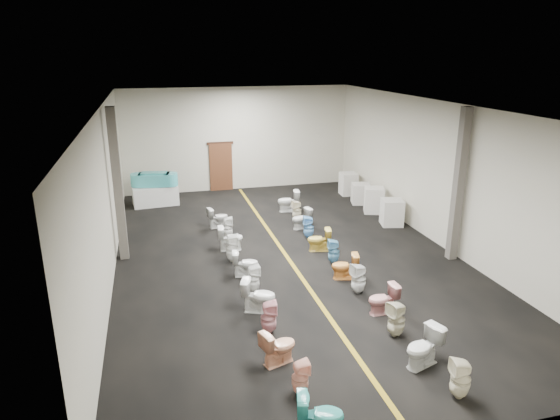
{
  "coord_description": "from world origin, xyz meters",
  "views": [
    {
      "loc": [
        -3.74,
        -13.62,
        5.95
      ],
      "look_at": [
        0.09,
        1.0,
        1.12
      ],
      "focal_mm": 32.0,
      "sensor_mm": 36.0,
      "label": 1
    }
  ],
  "objects_px": {
    "toilet_left_1": "(300,378)",
    "toilet_right_0": "(460,379)",
    "display_table": "(156,195)",
    "toilet_left_6": "(245,264)",
    "toilet_right_2": "(396,319)",
    "toilet_right_8": "(309,227)",
    "toilet_right_6": "(334,251)",
    "bathtub": "(154,179)",
    "toilet_left_10": "(218,217)",
    "toilet_right_1": "(424,347)",
    "appliance_crate_a": "(392,212)",
    "toilet_right_7": "(319,240)",
    "toilet_left_5": "(253,279)",
    "toilet_right_3": "(383,299)",
    "toilet_left_7": "(232,248)",
    "appliance_crate_b": "(374,200)",
    "toilet_left_2": "(278,346)",
    "toilet_left_0": "(320,415)",
    "toilet_left_9": "(228,228)",
    "toilet_right_10": "(297,210)",
    "toilet_right_9": "(301,219)",
    "toilet_right_11": "(288,201)",
    "toilet_left_3": "(269,317)",
    "appliance_crate_c": "(361,194)",
    "toilet_left_4": "(259,296)",
    "toilet_left_8": "(230,238)",
    "toilet_right_5": "(345,266)",
    "appliance_crate_d": "(348,184)"
  },
  "relations": [
    {
      "from": "display_table",
      "to": "toilet_right_7",
      "type": "bearing_deg",
      "value": -52.77
    },
    {
      "from": "display_table",
      "to": "toilet_right_8",
      "type": "height_order",
      "value": "display_table"
    },
    {
      "from": "toilet_left_6",
      "to": "toilet_right_10",
      "type": "height_order",
      "value": "toilet_right_10"
    },
    {
      "from": "toilet_right_10",
      "to": "toilet_left_6",
      "type": "bearing_deg",
      "value": -39.78
    },
    {
      "from": "toilet_left_1",
      "to": "toilet_right_0",
      "type": "distance_m",
      "value": 2.85
    },
    {
      "from": "display_table",
      "to": "toilet_left_7",
      "type": "relative_size",
      "value": 2.12
    },
    {
      "from": "toilet_right_8",
      "to": "toilet_left_4",
      "type": "bearing_deg",
      "value": -21.35
    },
    {
      "from": "toilet_left_0",
      "to": "toilet_right_2",
      "type": "height_order",
      "value": "toilet_right_2"
    },
    {
      "from": "toilet_right_3",
      "to": "appliance_crate_b",
      "type": "bearing_deg",
      "value": 154.8
    },
    {
      "from": "toilet_left_5",
      "to": "toilet_right_3",
      "type": "distance_m",
      "value": 3.32
    },
    {
      "from": "appliance_crate_c",
      "to": "toilet_right_1",
      "type": "bearing_deg",
      "value": -107.15
    },
    {
      "from": "toilet_right_7",
      "to": "toilet_right_10",
      "type": "bearing_deg",
      "value": -171.87
    },
    {
      "from": "appliance_crate_d",
      "to": "toilet_left_8",
      "type": "height_order",
      "value": "appliance_crate_d"
    },
    {
      "from": "toilet_right_2",
      "to": "toilet_right_8",
      "type": "xyz_separation_m",
      "value": [
        0.0,
        6.2,
        -0.03
      ]
    },
    {
      "from": "toilet_left_9",
      "to": "toilet_right_2",
      "type": "height_order",
      "value": "toilet_right_2"
    },
    {
      "from": "appliance_crate_c",
      "to": "appliance_crate_b",
      "type": "bearing_deg",
      "value": -90.0
    },
    {
      "from": "toilet_left_10",
      "to": "toilet_right_1",
      "type": "distance_m",
      "value": 9.55
    },
    {
      "from": "toilet_left_9",
      "to": "toilet_right_5",
      "type": "height_order",
      "value": "toilet_left_9"
    },
    {
      "from": "appliance_crate_d",
      "to": "toilet_right_0",
      "type": "xyz_separation_m",
      "value": [
        -3.13,
        -12.96,
        -0.09
      ]
    },
    {
      "from": "toilet_left_4",
      "to": "toilet_right_1",
      "type": "xyz_separation_m",
      "value": [
        2.67,
        -2.94,
        -0.0
      ]
    },
    {
      "from": "bathtub",
      "to": "toilet_right_7",
      "type": "bearing_deg",
      "value": -42.63
    },
    {
      "from": "display_table",
      "to": "appliance_crate_b",
      "type": "distance_m",
      "value": 8.69
    },
    {
      "from": "toilet_left_5",
      "to": "toilet_right_11",
      "type": "bearing_deg",
      "value": -25.28
    },
    {
      "from": "toilet_left_1",
      "to": "toilet_left_3",
      "type": "height_order",
      "value": "toilet_left_3"
    },
    {
      "from": "display_table",
      "to": "toilet_right_2",
      "type": "height_order",
      "value": "toilet_right_2"
    },
    {
      "from": "appliance_crate_c",
      "to": "toilet_left_6",
      "type": "distance_m",
      "value": 8.12
    },
    {
      "from": "appliance_crate_a",
      "to": "toilet_right_7",
      "type": "bearing_deg",
      "value": -153.29
    },
    {
      "from": "toilet_right_10",
      "to": "toilet_right_2",
      "type": "bearing_deg",
      "value": -8.08
    },
    {
      "from": "toilet_right_9",
      "to": "toilet_right_2",
      "type": "bearing_deg",
      "value": -13.74
    },
    {
      "from": "appliance_crate_b",
      "to": "toilet_left_2",
      "type": "height_order",
      "value": "appliance_crate_b"
    },
    {
      "from": "display_table",
      "to": "toilet_left_6",
      "type": "bearing_deg",
      "value": -73.4
    },
    {
      "from": "toilet_right_6",
      "to": "bathtub",
      "type": "bearing_deg",
      "value": -137.39
    },
    {
      "from": "display_table",
      "to": "bathtub",
      "type": "distance_m",
      "value": 0.68
    },
    {
      "from": "toilet_left_8",
      "to": "toilet_right_6",
      "type": "bearing_deg",
      "value": -117.7
    },
    {
      "from": "appliance_crate_a",
      "to": "toilet_right_7",
      "type": "height_order",
      "value": "appliance_crate_a"
    },
    {
      "from": "appliance_crate_c",
      "to": "toilet_right_9",
      "type": "distance_m",
      "value": 3.96
    },
    {
      "from": "toilet_left_2",
      "to": "toilet_left_5",
      "type": "xyz_separation_m",
      "value": [
        0.14,
        3.16,
        -0.0
      ]
    },
    {
      "from": "toilet_left_9",
      "to": "toilet_right_0",
      "type": "relative_size",
      "value": 0.94
    },
    {
      "from": "toilet_right_0",
      "to": "toilet_right_11",
      "type": "height_order",
      "value": "toilet_right_11"
    },
    {
      "from": "toilet_left_0",
      "to": "toilet_left_1",
      "type": "bearing_deg",
      "value": 15.82
    },
    {
      "from": "appliance_crate_b",
      "to": "toilet_left_10",
      "type": "distance_m",
      "value": 6.05
    },
    {
      "from": "appliance_crate_a",
      "to": "toilet_right_0",
      "type": "relative_size",
      "value": 1.19
    },
    {
      "from": "toilet_left_1",
      "to": "toilet_right_11",
      "type": "bearing_deg",
      "value": -15.76
    },
    {
      "from": "toilet_left_5",
      "to": "appliance_crate_a",
      "type": "bearing_deg",
      "value": -58.59
    },
    {
      "from": "toilet_right_1",
      "to": "toilet_left_8",
      "type": "bearing_deg",
      "value": -178.11
    },
    {
      "from": "toilet_left_10",
      "to": "toilet_right_1",
      "type": "xyz_separation_m",
      "value": [
        2.78,
        -9.14,
        0.04
      ]
    },
    {
      "from": "display_table",
      "to": "toilet_left_0",
      "type": "distance_m",
      "value": 13.95
    },
    {
      "from": "toilet_left_1",
      "to": "toilet_right_0",
      "type": "relative_size",
      "value": 0.87
    },
    {
      "from": "toilet_right_9",
      "to": "toilet_right_11",
      "type": "xyz_separation_m",
      "value": [
        0.08,
        1.98,
        0.06
      ]
    },
    {
      "from": "toilet_right_10",
      "to": "toilet_left_4",
      "type": "bearing_deg",
      "value": -31.05
    }
  ]
}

